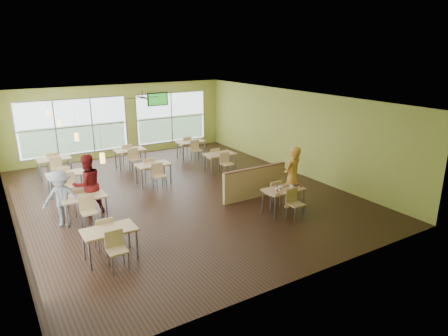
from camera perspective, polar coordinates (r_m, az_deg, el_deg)
The scene contains 20 objects.
room at distance 13.10m, azimuth -6.62°, elevation 2.78°, with size 12.00×12.04×3.20m.
window_bays at distance 15.22m, azimuth -20.73°, elevation 3.29°, with size 9.24×10.24×2.38m.
main_table at distance 12.00m, azimuth 8.49°, elevation -3.48°, with size 1.22×1.52×0.87m.
half_wall_divider at distance 13.10m, azimuth 4.41°, elevation -2.07°, with size 2.40×0.14×1.04m.
dining_tables at distance 14.53m, azimuth -13.14°, elevation -0.11°, with size 6.92×8.72×0.87m.
pendant_lights at distance 12.61m, azimuth -21.42°, elevation 5.14°, with size 0.11×7.31×0.86m.
ceiling_fan at distance 15.59m, azimuth -11.59°, elevation 9.85°, with size 1.25×1.25×0.29m.
tv_backwall at distance 18.98m, azimuth -9.46°, elevation 9.67°, with size 1.00×0.07×0.60m.
man_plaid at distance 12.38m, azimuth 9.71°, elevation -1.27°, with size 0.70×0.46×1.92m, color #CF5F17.
patron_maroon at distance 12.35m, azimuth -18.90°, elevation -2.25°, with size 0.89×0.69×1.83m, color #631010.
patron_grey at distance 11.84m, azimuth -22.18°, elevation -4.03°, with size 1.03×0.59×1.59m, color slate.
cup_blue at distance 11.64m, azimuth 7.51°, elevation -3.12°, with size 0.09×0.09×0.32m.
cup_yellow at distance 11.77m, azimuth 8.06°, elevation -2.88°, with size 0.10×0.10×0.37m.
cup_red_near at distance 11.88m, azimuth 9.68°, elevation -2.79°, with size 0.09×0.09×0.34m.
cup_red_far at distance 12.04m, azimuth 9.53°, elevation -2.54°, with size 0.09×0.09×0.32m.
food_basket at distance 12.32m, azimuth 10.13°, elevation -2.26°, with size 0.26×0.26×0.06m.
ketchup_cup at distance 12.20m, azimuth 10.92°, elevation -2.60°, with size 0.06×0.06×0.03m, color #AC0311.
wrapper_left at distance 11.49m, azimuth 7.61°, elevation -3.65°, with size 0.15×0.14×0.04m, color #AC8253.
wrapper_mid at distance 12.12m, azimuth 8.46°, elevation -2.54°, with size 0.21×0.19×0.05m, color #AC8253.
wrapper_right at distance 11.92m, azimuth 9.84°, elevation -2.99°, with size 0.14×0.13×0.04m, color #AC8253.
Camera 1 is at (-5.35, -11.53, 4.78)m, focal length 32.00 mm.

